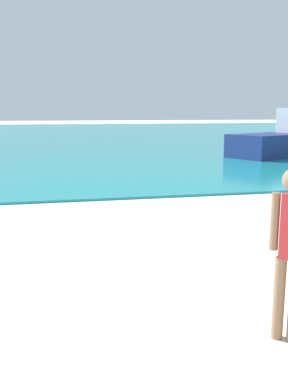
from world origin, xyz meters
name	(u,v)px	position (x,y,z in m)	size (l,w,h in m)	color
water	(65,134)	(0.00, 41.28, 0.03)	(160.00, 60.00, 0.06)	teal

